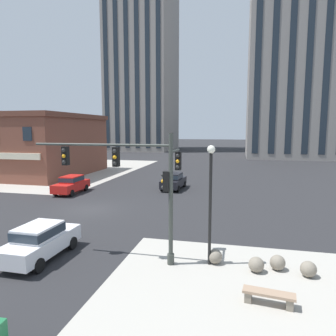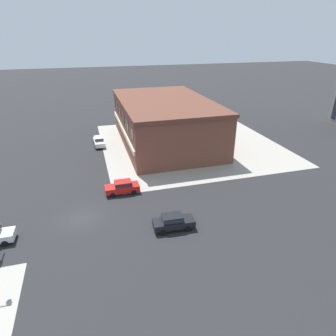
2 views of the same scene
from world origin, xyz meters
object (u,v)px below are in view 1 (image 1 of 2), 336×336
object	(u,v)px
car_main_northbound_far	(173,180)
car_cross_eastbound	(71,184)
bollard_sphere_curb_d	(308,269)
bollard_sphere_curb_c	(278,263)
street_lamp_corner_near	(210,191)
bollard_sphere_curb_a	(215,256)
bench_near_signal	(269,296)
traffic_signal_main	(143,179)
car_main_southbound_near	(40,240)
bollard_sphere_curb_b	(256,265)

from	to	relation	value
car_main_northbound_far	car_cross_eastbound	xyz separation A→B (m)	(-9.22, -4.14, 0.00)
bollard_sphere_curb_d	car_cross_eastbound	xyz separation A→B (m)	(-18.72, 13.18, 0.58)
bollard_sphere_curb_c	street_lamp_corner_near	size ratio (longest dim) A/B	0.12
bollard_sphere_curb_a	bollard_sphere_curb_c	xyz separation A→B (m)	(2.75, -0.04, 0.00)
bench_near_signal	car_main_northbound_far	size ratio (longest dim) A/B	0.41
bollard_sphere_curb_d	car_main_northbound_far	size ratio (longest dim) A/B	0.15
bollard_sphere_curb_a	bench_near_signal	bearing A→B (deg)	-54.71
bollard_sphere_curb_d	bollard_sphere_curb_a	bearing A→B (deg)	173.86
bollard_sphere_curb_c	bench_near_signal	xyz separation A→B (m)	(-0.63, -2.96, -0.01)
bollard_sphere_curb_a	car_cross_eastbound	world-z (taller)	car_cross_eastbound
bollard_sphere_curb_a	car_main_northbound_far	distance (m)	17.80
traffic_signal_main	car_cross_eastbound	xyz separation A→B (m)	(-11.46, 13.10, -3.00)
bench_near_signal	bollard_sphere_curb_a	bearing A→B (deg)	125.29
car_main_northbound_far	car_cross_eastbound	size ratio (longest dim) A/B	1.02
bollard_sphere_curb_d	street_lamp_corner_near	size ratio (longest dim) A/B	0.12
street_lamp_corner_near	bollard_sphere_curb_a	bearing A→B (deg)	32.68
traffic_signal_main	car_main_southbound_near	xyz separation A→B (m)	(-4.88, -0.98, -3.00)
bollard_sphere_curb_d	car_main_northbound_far	bearing A→B (deg)	118.75
bollard_sphere_curb_b	bench_near_signal	bearing A→B (deg)	-83.22
traffic_signal_main	bench_near_signal	xyz separation A→B (m)	(5.45, -2.66, -3.60)
bollard_sphere_curb_d	car_main_northbound_far	distance (m)	19.77
bollard_sphere_curb_d	car_cross_eastbound	size ratio (longest dim) A/B	0.15
bollard_sphere_curb_c	car_main_northbound_far	distance (m)	18.88
bollard_sphere_curb_a	bollard_sphere_curb_c	bearing A→B (deg)	-0.88
traffic_signal_main	car_cross_eastbound	distance (m)	17.66
traffic_signal_main	bollard_sphere_curb_b	distance (m)	6.28
bench_near_signal	car_main_southbound_near	bearing A→B (deg)	170.78
bench_near_signal	car_cross_eastbound	size ratio (longest dim) A/B	0.42
bollard_sphere_curb_b	bench_near_signal	size ratio (longest dim) A/B	0.36
car_main_northbound_far	street_lamp_corner_near	bearing A→B (deg)	-72.69
bench_near_signal	car_main_northbound_far	xyz separation A→B (m)	(-7.69, 19.90, 0.59)
bench_near_signal	bollard_sphere_curb_b	bearing A→B (deg)	96.78
bollard_sphere_curb_a	car_main_northbound_far	size ratio (longest dim) A/B	0.15
car_main_southbound_near	street_lamp_corner_near	bearing A→B (deg)	8.30
street_lamp_corner_near	car_main_southbound_near	size ratio (longest dim) A/B	1.24
bollard_sphere_curb_b	bollard_sphere_curb_d	xyz separation A→B (m)	(2.12, 0.04, 0.00)
bench_near_signal	street_lamp_corner_near	size ratio (longest dim) A/B	0.34
bollard_sphere_curb_a	car_main_southbound_near	bearing A→B (deg)	-170.86
car_main_northbound_far	bollard_sphere_curb_a	bearing A→B (deg)	-71.77
bollard_sphere_curb_c	car_main_southbound_near	world-z (taller)	car_main_southbound_near
bollard_sphere_curb_c	car_main_southbound_near	bearing A→B (deg)	-173.35
car_main_northbound_far	bench_near_signal	bearing A→B (deg)	-68.88
traffic_signal_main	bollard_sphere_curb_d	xyz separation A→B (m)	(7.27, -0.09, -3.59)
bollard_sphere_curb_c	street_lamp_corner_near	xyz separation A→B (m)	(-3.00, -0.12, 3.10)
bollard_sphere_curb_d	car_main_northbound_far	xyz separation A→B (m)	(-9.51, 17.33, 0.58)
bollard_sphere_curb_b	bollard_sphere_curb_d	distance (m)	2.12
bollard_sphere_curb_c	bench_near_signal	distance (m)	3.02
bench_near_signal	car_cross_eastbound	distance (m)	23.12
car_main_northbound_far	bollard_sphere_curb_c	bearing A→B (deg)	-63.87
bollard_sphere_curb_a	bollard_sphere_curb_b	distance (m)	1.88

